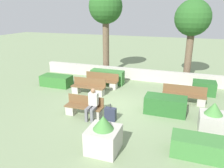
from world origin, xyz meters
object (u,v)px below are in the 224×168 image
object	(u,v)px
bench_left_side	(184,96)
bench_right_side	(88,88)
planter_corner_left	(212,120)
tree_leftmost	(106,9)
planter_corner_right	(103,136)
bench_front	(84,109)
person_seated_man	(92,103)
suitcase	(110,114)
tree_center_left	(193,20)
bench_back	(101,82)

from	to	relation	value
bench_left_side	bench_right_side	size ratio (longest dim) A/B	1.11
planter_corner_left	tree_leftmost	size ratio (longest dim) A/B	0.21
bench_right_side	planter_corner_right	bearing A→B (deg)	-59.84
bench_front	person_seated_man	xyz separation A→B (m)	(0.46, -0.14, 0.39)
person_seated_man	planter_corner_left	world-z (taller)	person_seated_man
suitcase	bench_right_side	bearing A→B (deg)	131.08
suitcase	tree_center_left	xyz separation A→B (m)	(2.79, 6.86, 3.49)
suitcase	bench_left_side	bearing A→B (deg)	46.38
planter_corner_right	suitcase	world-z (taller)	planter_corner_right
bench_front	bench_back	bearing A→B (deg)	100.70
bench_right_side	tree_leftmost	xyz separation A→B (m)	(-0.52, 4.13, 4.07)
tree_leftmost	bench_left_side	bearing A→B (deg)	-34.23
bench_front	tree_center_left	bearing A→B (deg)	59.41
person_seated_man	suitcase	distance (m)	0.88
planter_corner_left	tree_center_left	bearing A→B (deg)	99.14
bench_left_side	planter_corner_right	size ratio (longest dim) A/B	1.68
bench_left_side	person_seated_man	distance (m)	4.62
bench_back	planter_corner_right	xyz separation A→B (m)	(2.39, -5.71, 0.19)
tree_center_left	bench_right_side	bearing A→B (deg)	-138.38
planter_corner_right	bench_front	bearing A→B (deg)	129.53
bench_right_side	suitcase	distance (m)	3.27
planter_corner_left	person_seated_man	bearing A→B (deg)	-174.17
bench_back	bench_right_side	bearing A→B (deg)	-93.76
person_seated_man	planter_corner_left	size ratio (longest dim) A/B	1.10
bench_right_side	bench_left_side	bearing A→B (deg)	4.64
tree_center_left	tree_leftmost	bearing A→B (deg)	-177.26
bench_right_side	suitcase	xyz separation A→B (m)	(2.15, -2.47, -0.04)
person_seated_man	tree_center_left	xyz separation A→B (m)	(3.55, 6.93, 3.06)
planter_corner_left	bench_front	bearing A→B (deg)	-176.26
bench_left_side	bench_right_side	world-z (taller)	same
bench_back	person_seated_man	world-z (taller)	person_seated_man
bench_front	tree_leftmost	size ratio (longest dim) A/B	0.29
bench_left_side	person_seated_man	size ratio (longest dim) A/B	1.60
planter_corner_right	tree_leftmost	size ratio (longest dim) A/B	0.22
bench_left_side	bench_back	distance (m)	4.75
bench_left_side	bench_right_side	bearing A→B (deg)	-172.37
person_seated_man	bench_right_side	bearing A→B (deg)	118.71
bench_back	suitcase	xyz separation A→B (m)	(1.91, -3.73, -0.05)
planter_corner_left	tree_leftmost	xyz separation A→B (m)	(-6.50, 6.20, 3.88)
bench_back	person_seated_man	xyz separation A→B (m)	(1.15, -3.80, 0.38)
suitcase	planter_corner_left	bearing A→B (deg)	5.95
bench_back	suitcase	distance (m)	4.19
bench_front	planter_corner_right	world-z (taller)	planter_corner_right
bench_back	tree_leftmost	distance (m)	5.03
bench_right_side	tree_center_left	xyz separation A→B (m)	(4.94, 4.39, 3.45)
planter_corner_left	bench_left_side	bearing A→B (deg)	113.16
planter_corner_right	suitcase	distance (m)	2.06
planter_corner_right	planter_corner_left	bearing A→B (deg)	35.45
planter_corner_right	tree_leftmost	bearing A→B (deg)	110.16
person_seated_man	tree_leftmost	size ratio (longest dim) A/B	0.23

